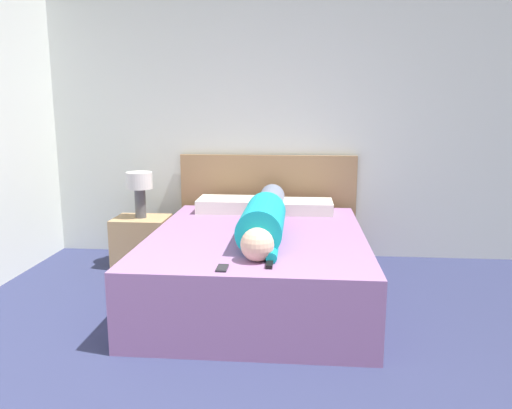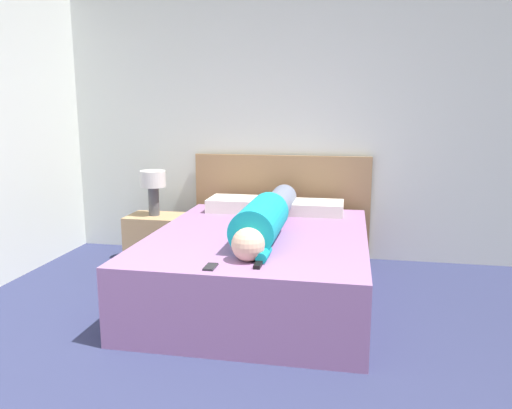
{
  "view_description": "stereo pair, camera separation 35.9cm",
  "coord_description": "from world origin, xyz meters",
  "px_view_note": "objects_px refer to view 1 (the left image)",
  "views": [
    {
      "loc": [
        0.36,
        -1.6,
        1.46
      ],
      "look_at": [
        0.05,
        1.93,
        0.77
      ],
      "focal_mm": 35.0,
      "sensor_mm": 36.0,
      "label": 1
    },
    {
      "loc": [
        0.72,
        -1.55,
        1.46
      ],
      "look_at": [
        0.05,
        1.93,
        0.77
      ],
      "focal_mm": 35.0,
      "sensor_mm": 36.0,
      "label": 2
    }
  ],
  "objects_px": {
    "pillow_near_headboard": "(228,205)",
    "cell_phone": "(222,268)",
    "nightstand": "(142,241)",
    "pillow_second": "(304,207)",
    "bed": "(258,265)",
    "tv_remote": "(270,264)",
    "table_lamp": "(140,186)",
    "person_lying": "(265,216)"
  },
  "relations": [
    {
      "from": "pillow_near_headboard",
      "to": "cell_phone",
      "type": "bearing_deg",
      "value": -82.89
    },
    {
      "from": "nightstand",
      "to": "pillow_second",
      "type": "xyz_separation_m",
      "value": [
        1.51,
        0.07,
        0.35
      ]
    },
    {
      "from": "pillow_second",
      "to": "pillow_near_headboard",
      "type": "bearing_deg",
      "value": 180.0
    },
    {
      "from": "bed",
      "to": "tv_remote",
      "type": "distance_m",
      "value": 0.86
    },
    {
      "from": "tv_remote",
      "to": "pillow_second",
      "type": "bearing_deg",
      "value": 82.22
    },
    {
      "from": "nightstand",
      "to": "table_lamp",
      "type": "bearing_deg",
      "value": -90.0
    },
    {
      "from": "person_lying",
      "to": "pillow_near_headboard",
      "type": "bearing_deg",
      "value": 116.71
    },
    {
      "from": "bed",
      "to": "pillow_second",
      "type": "height_order",
      "value": "pillow_second"
    },
    {
      "from": "person_lying",
      "to": "pillow_near_headboard",
      "type": "xyz_separation_m",
      "value": [
        -0.4,
        0.8,
        -0.07
      ]
    },
    {
      "from": "nightstand",
      "to": "tv_remote",
      "type": "bearing_deg",
      "value": -49.64
    },
    {
      "from": "pillow_second",
      "to": "cell_phone",
      "type": "bearing_deg",
      "value": -106.39
    },
    {
      "from": "bed",
      "to": "table_lamp",
      "type": "bearing_deg",
      "value": 147.94
    },
    {
      "from": "tv_remote",
      "to": "cell_phone",
      "type": "distance_m",
      "value": 0.29
    },
    {
      "from": "person_lying",
      "to": "cell_phone",
      "type": "bearing_deg",
      "value": -102.51
    },
    {
      "from": "nightstand",
      "to": "pillow_near_headboard",
      "type": "height_order",
      "value": "pillow_near_headboard"
    },
    {
      "from": "nightstand",
      "to": "table_lamp",
      "type": "distance_m",
      "value": 0.53
    },
    {
      "from": "pillow_second",
      "to": "table_lamp",
      "type": "bearing_deg",
      "value": -177.46
    },
    {
      "from": "bed",
      "to": "cell_phone",
      "type": "xyz_separation_m",
      "value": [
        -0.14,
        -0.89,
        0.27
      ]
    },
    {
      "from": "nightstand",
      "to": "pillow_second",
      "type": "distance_m",
      "value": 1.55
    },
    {
      "from": "nightstand",
      "to": "tv_remote",
      "type": "xyz_separation_m",
      "value": [
        1.29,
        -1.52,
        0.3
      ]
    },
    {
      "from": "tv_remote",
      "to": "pillow_near_headboard",
      "type": "bearing_deg",
      "value": 107.01
    },
    {
      "from": "bed",
      "to": "pillow_second",
      "type": "xyz_separation_m",
      "value": [
        0.36,
        0.79,
        0.31
      ]
    },
    {
      "from": "person_lying",
      "to": "pillow_second",
      "type": "xyz_separation_m",
      "value": [
        0.3,
        0.8,
        -0.08
      ]
    },
    {
      "from": "tv_remote",
      "to": "cell_phone",
      "type": "bearing_deg",
      "value": -162.02
    },
    {
      "from": "nightstand",
      "to": "pillow_near_headboard",
      "type": "xyz_separation_m",
      "value": [
        0.81,
        0.07,
        0.35
      ]
    },
    {
      "from": "bed",
      "to": "table_lamp",
      "type": "height_order",
      "value": "table_lamp"
    },
    {
      "from": "bed",
      "to": "pillow_second",
      "type": "bearing_deg",
      "value": 65.64
    },
    {
      "from": "bed",
      "to": "person_lying",
      "type": "distance_m",
      "value": 0.4
    },
    {
      "from": "tv_remote",
      "to": "cell_phone",
      "type": "height_order",
      "value": "tv_remote"
    },
    {
      "from": "person_lying",
      "to": "nightstand",
      "type": "bearing_deg",
      "value": 148.73
    },
    {
      "from": "bed",
      "to": "table_lamp",
      "type": "relative_size",
      "value": 4.81
    },
    {
      "from": "table_lamp",
      "to": "person_lying",
      "type": "bearing_deg",
      "value": -31.27
    },
    {
      "from": "bed",
      "to": "pillow_near_headboard",
      "type": "distance_m",
      "value": 0.92
    },
    {
      "from": "bed",
      "to": "nightstand",
      "type": "xyz_separation_m",
      "value": [
        -1.15,
        0.72,
        -0.03
      ]
    },
    {
      "from": "pillow_near_headboard",
      "to": "tv_remote",
      "type": "distance_m",
      "value": 1.66
    },
    {
      "from": "table_lamp",
      "to": "tv_remote",
      "type": "bearing_deg",
      "value": -49.64
    },
    {
      "from": "nightstand",
      "to": "cell_phone",
      "type": "xyz_separation_m",
      "value": [
        1.02,
        -1.61,
        0.3
      ]
    },
    {
      "from": "person_lying",
      "to": "pillow_second",
      "type": "height_order",
      "value": "person_lying"
    },
    {
      "from": "nightstand",
      "to": "pillow_second",
      "type": "relative_size",
      "value": 0.97
    },
    {
      "from": "bed",
      "to": "pillow_near_headboard",
      "type": "xyz_separation_m",
      "value": [
        -0.35,
        0.79,
        0.32
      ]
    },
    {
      "from": "pillow_near_headboard",
      "to": "pillow_second",
      "type": "relative_size",
      "value": 1.05
    },
    {
      "from": "pillow_second",
      "to": "tv_remote",
      "type": "xyz_separation_m",
      "value": [
        -0.22,
        -1.59,
        -0.04
      ]
    }
  ]
}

